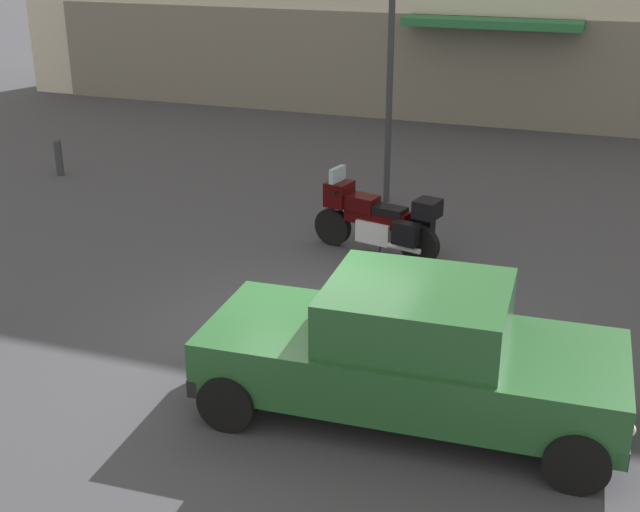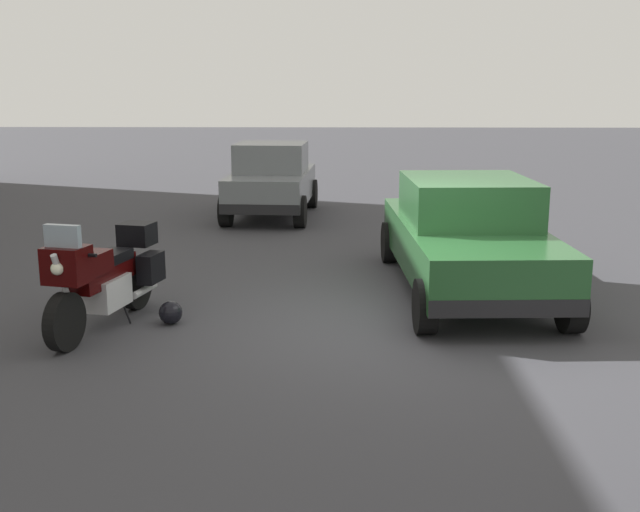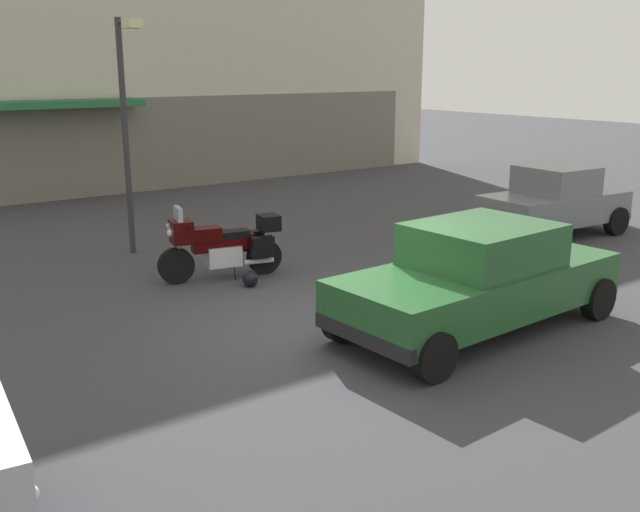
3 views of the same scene
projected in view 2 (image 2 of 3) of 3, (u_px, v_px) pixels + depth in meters
name	position (u px, v px, depth m)	size (l,w,h in m)	color
ground_plane	(394.00, 326.00, 9.15)	(80.00, 80.00, 0.00)	#38383D
motorcycle	(104.00, 275.00, 9.00)	(2.23, 1.02, 1.36)	black
helmet	(171.00, 313.00, 9.20)	(0.28, 0.28, 0.28)	black
car_sedan_far	(467.00, 235.00, 10.51)	(4.64, 2.08, 1.56)	#235128
car_compact_side	(272.00, 180.00, 16.39)	(3.55, 1.89, 1.56)	slate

